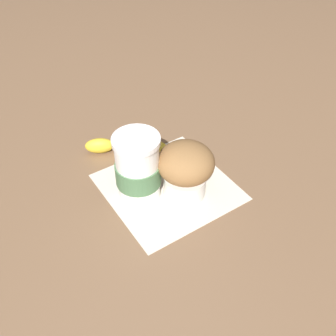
{
  "coord_description": "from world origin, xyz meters",
  "views": [
    {
      "loc": [
        -0.39,
        -0.36,
        0.54
      ],
      "look_at": [
        0.0,
        0.0,
        0.05
      ],
      "focal_mm": 42.0,
      "sensor_mm": 36.0,
      "label": 1
    }
  ],
  "objects": [
    {
      "name": "ground_plane",
      "position": [
        0.0,
        0.0,
        0.0
      ],
      "size": [
        3.0,
        3.0,
        0.0
      ],
      "primitive_type": "plane",
      "color": "brown"
    },
    {
      "name": "paper_napkin",
      "position": [
        0.0,
        0.0,
        0.0
      ],
      "size": [
        0.27,
        0.27,
        0.0
      ],
      "primitive_type": "cube",
      "rotation": [
        0.0,
        0.0,
        -0.23
      ],
      "color": "beige",
      "rests_on": "ground_plane"
    },
    {
      "name": "coffee_cup",
      "position": [
        -0.05,
        0.03,
        0.07
      ],
      "size": [
        0.08,
        0.08,
        0.13
      ],
      "color": "white",
      "rests_on": "paper_napkin"
    },
    {
      "name": "muffin",
      "position": [
        0.01,
        -0.03,
        0.06
      ],
      "size": [
        0.1,
        0.1,
        0.11
      ],
      "color": "white",
      "rests_on": "paper_napkin"
    },
    {
      "name": "banana",
      "position": [
        0.03,
        0.1,
        0.02
      ],
      "size": [
        0.14,
        0.21,
        0.03
      ],
      "color": "gold",
      "rests_on": "paper_napkin"
    }
  ]
}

